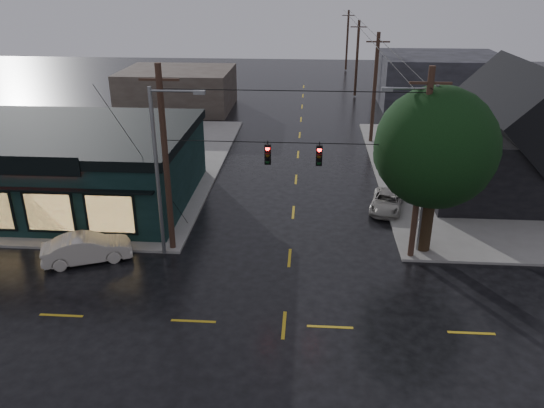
# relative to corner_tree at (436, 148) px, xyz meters

# --- Properties ---
(ground_plane) EXTENTS (160.00, 160.00, 0.00)m
(ground_plane) POSITION_rel_corner_tree_xyz_m (-7.30, -7.26, -5.94)
(ground_plane) COLOR black
(sidewalk_nw) EXTENTS (28.00, 28.00, 0.15)m
(sidewalk_nw) POSITION_rel_corner_tree_xyz_m (-27.30, 12.74, -5.87)
(sidewalk_nw) COLOR gray
(sidewalk_nw) RESTS_ON ground
(pizza_shop) EXTENTS (16.30, 12.34, 4.90)m
(pizza_shop) POSITION_rel_corner_tree_xyz_m (-22.30, 5.68, -3.38)
(pizza_shop) COLOR black
(pizza_shop) RESTS_ON ground
(ne_building) EXTENTS (12.60, 11.60, 8.75)m
(ne_building) POSITION_rel_corner_tree_xyz_m (7.70, 9.74, -1.47)
(ne_building) COLOR black
(ne_building) RESTS_ON ground
(corner_tree) EXTENTS (6.29, 6.29, 8.97)m
(corner_tree) POSITION_rel_corner_tree_xyz_m (0.00, 0.00, 0.00)
(corner_tree) COLOR black
(corner_tree) RESTS_ON ground
(utility_pole_nw) EXTENTS (2.00, 0.32, 10.15)m
(utility_pole_nw) POSITION_rel_corner_tree_xyz_m (-13.80, -0.76, -5.94)
(utility_pole_nw) COLOR #311F15
(utility_pole_nw) RESTS_ON ground
(utility_pole_ne) EXTENTS (2.00, 0.32, 10.15)m
(utility_pole_ne) POSITION_rel_corner_tree_xyz_m (-0.80, -0.76, -5.94)
(utility_pole_ne) COLOR #311F15
(utility_pole_ne) RESTS_ON ground
(utility_pole_far_a) EXTENTS (2.00, 0.32, 9.65)m
(utility_pole_far_a) POSITION_rel_corner_tree_xyz_m (-0.80, 20.74, -5.94)
(utility_pole_far_a) COLOR #311F15
(utility_pole_far_a) RESTS_ON ground
(utility_pole_far_b) EXTENTS (2.00, 0.32, 9.15)m
(utility_pole_far_b) POSITION_rel_corner_tree_xyz_m (-0.80, 40.74, -5.94)
(utility_pole_far_b) COLOR #311F15
(utility_pole_far_b) RESTS_ON ground
(utility_pole_far_c) EXTENTS (2.00, 0.32, 9.15)m
(utility_pole_far_c) POSITION_rel_corner_tree_xyz_m (-0.80, 60.74, -5.94)
(utility_pole_far_c) COLOR #311F15
(utility_pole_far_c) RESTS_ON ground
(span_signal_assembly) EXTENTS (13.00, 0.48, 1.23)m
(span_signal_assembly) POSITION_rel_corner_tree_xyz_m (-7.21, -0.76, -0.24)
(span_signal_assembly) COLOR black
(span_signal_assembly) RESTS_ON ground
(streetlight_nw) EXTENTS (5.40, 0.30, 9.15)m
(streetlight_nw) POSITION_rel_corner_tree_xyz_m (-14.10, -1.46, -5.94)
(streetlight_nw) COLOR gray
(streetlight_nw) RESTS_ON ground
(streetlight_ne) EXTENTS (5.40, 0.30, 9.15)m
(streetlight_ne) POSITION_rel_corner_tree_xyz_m (-0.30, -0.06, -5.94)
(streetlight_ne) COLOR gray
(streetlight_ne) RESTS_ON ground
(bg_building_west) EXTENTS (12.00, 10.00, 4.40)m
(bg_building_west) POSITION_rel_corner_tree_xyz_m (-21.30, 32.74, -3.74)
(bg_building_west) COLOR #3D322C
(bg_building_west) RESTS_ON ground
(bg_building_east) EXTENTS (14.00, 12.00, 5.60)m
(bg_building_east) POSITION_rel_corner_tree_xyz_m (8.70, 37.74, -3.14)
(bg_building_east) COLOR black
(bg_building_east) RESTS_ON ground
(sedan_cream) EXTENTS (4.81, 3.20, 1.50)m
(sedan_cream) POSITION_rel_corner_tree_xyz_m (-17.99, -2.34, -5.19)
(sedan_cream) COLOR beige
(sedan_cream) RESTS_ON ground
(suv_silver) EXTENTS (2.76, 4.45, 1.15)m
(suv_silver) POSITION_rel_corner_tree_xyz_m (-1.30, 5.55, -5.37)
(suv_silver) COLOR #A09B93
(suv_silver) RESTS_ON ground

